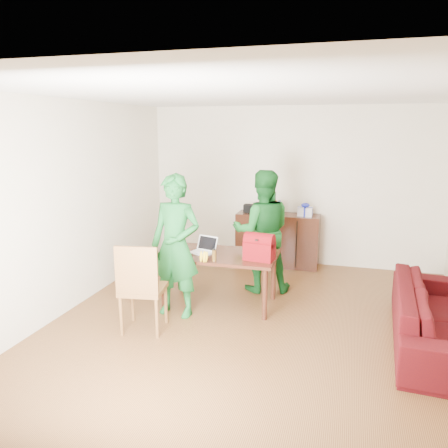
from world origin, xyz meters
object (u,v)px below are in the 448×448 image
(chair, at_px, (143,305))
(laptop, at_px, (201,250))
(table, at_px, (220,260))
(person_far, at_px, (262,231))
(sofa, at_px, (437,316))
(bottle, at_px, (214,255))
(person_near, at_px, (176,246))
(red_bag, at_px, (259,249))

(chair, bearing_deg, laptop, 58.13)
(laptop, bearing_deg, table, 29.68)
(laptop, bearing_deg, person_far, 64.43)
(sofa, bearing_deg, bottle, 91.73)
(person_near, xyz_separation_m, laptop, (0.20, 0.41, -0.15))
(red_bag, bearing_deg, table, 175.74)
(bottle, xyz_separation_m, sofa, (2.59, -0.08, -0.46))
(person_far, xyz_separation_m, red_bag, (0.12, -0.80, -0.04))
(laptop, height_order, bottle, laptop)
(laptop, distance_m, red_bag, 0.80)
(table, distance_m, person_far, 0.85)
(table, xyz_separation_m, red_bag, (0.56, -0.12, 0.22))
(bottle, distance_m, sofa, 2.63)
(person_far, height_order, laptop, person_far)
(chair, bearing_deg, person_near, 60.36)
(person_near, distance_m, red_bag, 1.05)
(person_near, xyz_separation_m, person_far, (0.87, 1.14, -0.02))
(person_near, height_order, bottle, person_near)
(laptop, distance_m, bottle, 0.39)
(sofa, bearing_deg, chair, 103.72)
(person_far, relative_size, bottle, 10.96)
(chair, bearing_deg, table, 48.46)
(person_far, bearing_deg, person_near, 37.08)
(person_far, bearing_deg, laptop, 31.80)
(table, relative_size, person_near, 0.84)
(chair, distance_m, laptop, 1.11)
(bottle, relative_size, sofa, 0.07)
(table, relative_size, chair, 1.42)
(sofa, bearing_deg, table, 84.56)
(person_far, distance_m, laptop, 1.00)
(person_far, xyz_separation_m, bottle, (-0.41, -1.01, -0.10))
(person_near, bearing_deg, person_far, 58.34)
(chair, distance_m, red_bag, 1.57)
(laptop, height_order, red_bag, red_bag)
(person_far, bearing_deg, red_bag, 83.21)
(chair, relative_size, person_near, 0.60)
(laptop, relative_size, sofa, 0.16)
(table, bearing_deg, person_far, 56.35)
(person_far, bearing_deg, chair, 41.80)
(table, xyz_separation_m, laptop, (-0.24, -0.05, 0.13))
(chair, height_order, laptop, chair)
(table, xyz_separation_m, chair, (-0.64, -1.00, -0.31))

